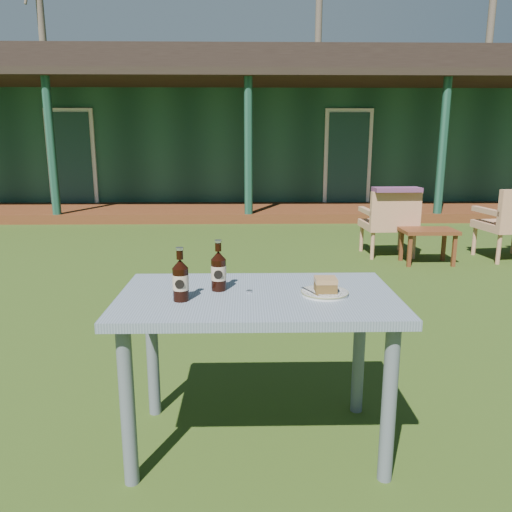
{
  "coord_description": "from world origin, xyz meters",
  "views": [
    {
      "loc": [
        -0.05,
        -3.67,
        1.36
      ],
      "look_at": [
        0.0,
        -1.3,
        0.82
      ],
      "focal_mm": 35.0,
      "sensor_mm": 36.0,
      "label": 1
    }
  ],
  "objects_px": {
    "plate": "(325,293)",
    "side_table": "(428,234)",
    "cola_bottle_near": "(219,270)",
    "cafe_table": "(257,316)",
    "cola_bottle_far": "(181,280)",
    "cake_slice": "(326,284)",
    "armchair_left": "(390,220)"
  },
  "relations": [
    {
      "from": "plate",
      "to": "side_table",
      "type": "height_order",
      "value": "plate"
    },
    {
      "from": "plate",
      "to": "side_table",
      "type": "relative_size",
      "value": 0.34
    },
    {
      "from": "plate",
      "to": "cake_slice",
      "type": "bearing_deg",
      "value": -37.29
    },
    {
      "from": "cola_bottle_near",
      "to": "side_table",
      "type": "relative_size",
      "value": 0.38
    },
    {
      "from": "plate",
      "to": "cake_slice",
      "type": "xyz_separation_m",
      "value": [
        0.0,
        -0.0,
        0.04
      ]
    },
    {
      "from": "cafe_table",
      "to": "plate",
      "type": "xyz_separation_m",
      "value": [
        0.29,
        -0.01,
        0.11
      ]
    },
    {
      "from": "side_table",
      "to": "cola_bottle_far",
      "type": "bearing_deg",
      "value": -123.47
    },
    {
      "from": "plate",
      "to": "side_table",
      "type": "bearing_deg",
      "value": 63.49
    },
    {
      "from": "side_table",
      "to": "armchair_left",
      "type": "bearing_deg",
      "value": 130.25
    },
    {
      "from": "cake_slice",
      "to": "cola_bottle_far",
      "type": "relative_size",
      "value": 0.41
    },
    {
      "from": "cafe_table",
      "to": "cake_slice",
      "type": "height_order",
      "value": "cake_slice"
    },
    {
      "from": "cake_slice",
      "to": "side_table",
      "type": "xyz_separation_m",
      "value": [
        1.72,
        3.46,
        -0.42
      ]
    },
    {
      "from": "armchair_left",
      "to": "plate",
      "type": "bearing_deg",
      "value": -109.97
    },
    {
      "from": "cafe_table",
      "to": "cola_bottle_far",
      "type": "distance_m",
      "value": 0.38
    },
    {
      "from": "cola_bottle_far",
      "to": "plate",
      "type": "bearing_deg",
      "value": 6.61
    },
    {
      "from": "plate",
      "to": "side_table",
      "type": "distance_m",
      "value": 3.89
    },
    {
      "from": "cola_bottle_near",
      "to": "armchair_left",
      "type": "relative_size",
      "value": 0.28
    },
    {
      "from": "plate",
      "to": "cola_bottle_near",
      "type": "xyz_separation_m",
      "value": [
        -0.46,
        0.07,
        0.08
      ]
    },
    {
      "from": "plate",
      "to": "cake_slice",
      "type": "distance_m",
      "value": 0.04
    },
    {
      "from": "cafe_table",
      "to": "side_table",
      "type": "height_order",
      "value": "cafe_table"
    },
    {
      "from": "cafe_table",
      "to": "plate",
      "type": "bearing_deg",
      "value": -2.58
    },
    {
      "from": "cafe_table",
      "to": "plate",
      "type": "relative_size",
      "value": 5.88
    },
    {
      "from": "cafe_table",
      "to": "side_table",
      "type": "distance_m",
      "value": 4.0
    },
    {
      "from": "cafe_table",
      "to": "plate",
      "type": "distance_m",
      "value": 0.31
    },
    {
      "from": "cafe_table",
      "to": "cola_bottle_far",
      "type": "bearing_deg",
      "value": -165.3
    },
    {
      "from": "cola_bottle_far",
      "to": "side_table",
      "type": "bearing_deg",
      "value": 56.53
    },
    {
      "from": "cola_bottle_near",
      "to": "side_table",
      "type": "xyz_separation_m",
      "value": [
        2.19,
        3.39,
        -0.47
      ]
    },
    {
      "from": "cola_bottle_far",
      "to": "side_table",
      "type": "relative_size",
      "value": 0.38
    },
    {
      "from": "cafe_table",
      "to": "cola_bottle_far",
      "type": "relative_size",
      "value": 5.33
    },
    {
      "from": "cafe_table",
      "to": "cola_bottle_near",
      "type": "xyz_separation_m",
      "value": [
        -0.17,
        0.06,
        0.19
      ]
    },
    {
      "from": "plate",
      "to": "cola_bottle_far",
      "type": "bearing_deg",
      "value": -173.39
    },
    {
      "from": "cafe_table",
      "to": "cola_bottle_far",
      "type": "xyz_separation_m",
      "value": [
        -0.32,
        -0.08,
        0.19
      ]
    }
  ]
}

